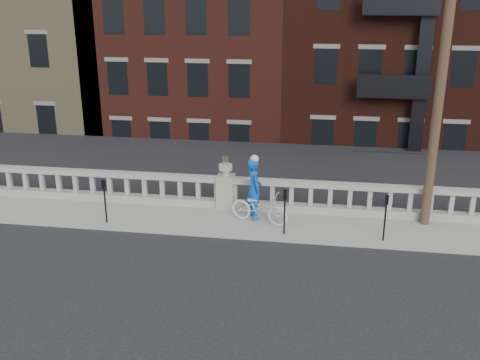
{
  "coord_description": "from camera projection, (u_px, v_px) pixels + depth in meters",
  "views": [
    {
      "loc": [
        3.0,
        -12.06,
        6.63
      ],
      "look_at": [
        0.59,
        3.2,
        1.38
      ],
      "focal_mm": 40.0,
      "sensor_mm": 36.0,
      "label": 1
    }
  ],
  "objects": [
    {
      "name": "utility_pole",
      "position": [
        445.0,
        52.0,
        14.62
      ],
      "size": [
        1.6,
        0.28,
        10.0
      ],
      "color": "#422D1E",
      "rests_on": "sidewalk"
    },
    {
      "name": "ground",
      "position": [
        198.0,
        268.0,
        13.85
      ],
      "size": [
        120.0,
        120.0,
        0.0
      ],
      "primitive_type": "plane",
      "color": "black",
      "rests_on": "ground"
    },
    {
      "name": "parking_meter_c",
      "position": [
        386.0,
        213.0,
        14.83
      ],
      "size": [
        0.1,
        0.09,
        1.36
      ],
      "color": "black",
      "rests_on": "sidewalk"
    },
    {
      "name": "lower_level",
      "position": [
        288.0,
        64.0,
        34.48
      ],
      "size": [
        80.0,
        44.0,
        20.8
      ],
      "color": "#605E59",
      "rests_on": "ground"
    },
    {
      "name": "parking_meter_b",
      "position": [
        285.0,
        207.0,
        15.24
      ],
      "size": [
        0.1,
        0.09,
        1.36
      ],
      "color": "black",
      "rests_on": "sidewalk"
    },
    {
      "name": "balustrade",
      "position": [
        226.0,
        193.0,
        17.34
      ],
      "size": [
        28.0,
        0.34,
        1.03
      ],
      "color": "gray",
      "rests_on": "sidewalk"
    },
    {
      "name": "cyclist",
      "position": [
        254.0,
        189.0,
        16.34
      ],
      "size": [
        0.7,
        0.83,
        1.93
      ],
      "primitive_type": "imported",
      "rotation": [
        0.0,
        0.0,
        1.97
      ],
      "color": "blue",
      "rests_on": "sidewalk"
    },
    {
      "name": "sidewalk",
      "position": [
        220.0,
        221.0,
        16.64
      ],
      "size": [
        32.0,
        2.2,
        0.15
      ],
      "primitive_type": "cube",
      "color": "gray",
      "rests_on": "ground"
    },
    {
      "name": "planter_pedestal",
      "position": [
        226.0,
        188.0,
        17.28
      ],
      "size": [
        0.55,
        0.55,
        1.76
      ],
      "color": "gray",
      "rests_on": "sidewalk"
    },
    {
      "name": "parking_meter_a",
      "position": [
        105.0,
        196.0,
        16.04
      ],
      "size": [
        0.1,
        0.09,
        1.36
      ],
      "color": "black",
      "rests_on": "sidewalk"
    },
    {
      "name": "bicycle",
      "position": [
        259.0,
        207.0,
        16.19
      ],
      "size": [
        1.96,
        1.17,
        0.97
      ],
      "primitive_type": "imported",
      "rotation": [
        0.0,
        0.0,
        1.27
      ],
      "color": "silver",
      "rests_on": "sidewalk"
    }
  ]
}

